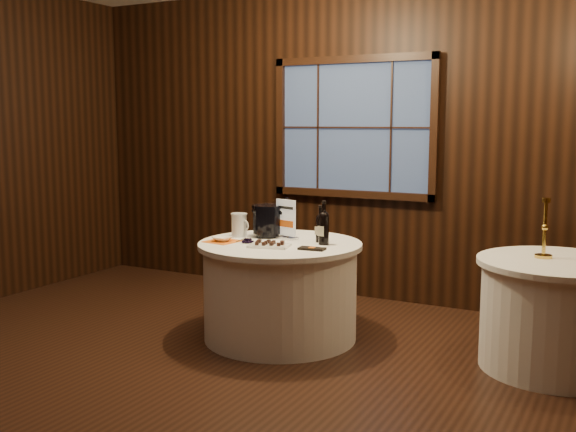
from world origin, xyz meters
The scene contains 15 objects.
ground centered at (0.00, 0.00, 0.00)m, with size 6.00×6.00×0.00m, color black.
back_wall centered at (0.00, 2.48, 1.54)m, with size 6.00×0.10×3.00m.
main_table centered at (0.00, 1.00, 0.39)m, with size 1.28×1.28×0.77m.
side_table centered at (2.00, 1.30, 0.39)m, with size 1.08×1.08×0.77m.
sign_stand centered at (-0.03, 1.16, 0.88)m, with size 0.20×0.14×0.33m.
port_bottle_left centered at (0.27, 1.16, 0.90)m, with size 0.07×0.08×0.29m.
port_bottle_right centered at (0.34, 1.08, 0.92)m, with size 0.08×0.09×0.34m.
ice_bucket centered at (-0.21, 1.17, 0.91)m, with size 0.26×0.26×0.26m.
chocolate_plate centered at (0.02, 0.80, 0.79)m, with size 0.34×0.26×0.04m.
chocolate_box centered at (0.35, 0.85, 0.78)m, with size 0.19×0.10×0.02m, color black.
grape_bunch centered at (-0.20, 0.84, 0.79)m, with size 0.16×0.08×0.04m.
glass_pitcher centered at (-0.42, 1.08, 0.87)m, with size 0.18×0.14×0.19m.
orange_napkin centered at (-0.42, 0.82, 0.77)m, with size 0.24×0.24×0.00m, color orange.
cracker_bowl centered at (-0.42, 0.82, 0.79)m, with size 0.15×0.15×0.04m, color white.
brass_candlestick centered at (1.90, 1.34, 0.92)m, with size 0.12×0.12×0.42m.
Camera 1 is at (2.50, -3.53, 1.71)m, focal length 42.00 mm.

